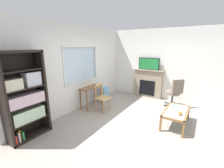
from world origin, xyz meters
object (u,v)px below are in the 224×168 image
Objects in this scene: coffee_table at (176,113)px; desk_under_window at (91,91)px; bookshelf at (24,99)px; fireplace at (148,83)px; sippy_cup at (180,114)px; plastic_drawer_unit at (103,94)px; tv at (149,64)px; office_chair at (175,91)px; wooden_chair at (102,97)px.

desk_under_window is at bearing 95.51° from coffee_table.
fireplace is at bearing -18.33° from bookshelf.
sippy_cup is at bearing -153.03° from coffee_table.
bookshelf is 1.81× the size of coffee_table.
plastic_drawer_unit is 2.18m from tv.
fireplace is 1.24m from office_chair.
plastic_drawer_unit is 2.61m from office_chair.
tv reaches higher than fireplace.
fireplace is 1.49× the size of tv.
wooden_chair is 10.00× the size of sippy_cup.
wooden_chair is 1.00m from plastic_drawer_unit.
coffee_table is (-1.81, -1.42, -0.22)m from fireplace.
office_chair is at bearing -34.38° from bookshelf.
tv is at bearing -19.91° from wooden_chair.
office_chair is at bearing 12.82° from coffee_table.
fireplace is at bearing -31.78° from desk_under_window.
tv is (4.18, -1.39, 0.44)m from bookshelf.
bookshelf is at bearing 145.62° from office_chair.
desk_under_window is at bearing 147.99° from tv.
fireplace is 1.13× the size of coffee_table.
office_chair is at bearing -71.47° from plastic_drawer_unit.
desk_under_window is 2.83m from sippy_cup.
plastic_drawer_unit is at bearing 35.31° from wooden_chair.
bookshelf is 2.94m from plastic_drawer_unit.
wooden_chair is (2.06, -0.62, -0.47)m from bookshelf.
bookshelf is 2.33× the size of desk_under_window.
fireplace is 1.24× the size of office_chair.
tv is (2.05, -1.28, 0.80)m from desk_under_window.
wooden_chair is 2.31m from sippy_cup.
bookshelf is 22.11× the size of sippy_cup.
tv is 1.48m from office_chair.
sippy_cup is (0.08, -2.31, -0.00)m from wooden_chair.
plastic_drawer_unit is at bearing 134.78° from tv.
plastic_drawer_unit is 0.63× the size of tv.
plastic_drawer_unit is at bearing -1.19° from bookshelf.
coffee_table is at bearing -141.77° from fireplace.
plastic_drawer_unit is 0.52× the size of office_chair.
sippy_cup is at bearing -89.68° from desk_under_window.
wooden_chair is 2.49m from office_chair.
wooden_chair is at bearing 130.53° from office_chair.
bookshelf is 1.61× the size of fireplace.
plastic_drawer_unit is at bearing 76.10° from sippy_cup.
fireplace is (1.34, -1.33, 0.31)m from plastic_drawer_unit.
bookshelf is 3.67m from sippy_cup.
fireplace reaches higher than coffee_table.
coffee_table is at bearing -84.49° from desk_under_window.
plastic_drawer_unit is 0.48× the size of coffee_table.
sippy_cup is (0.02, -2.83, -0.12)m from desk_under_window.
fireplace is 0.80m from tv.
coffee_table is 12.20× the size of sippy_cup.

